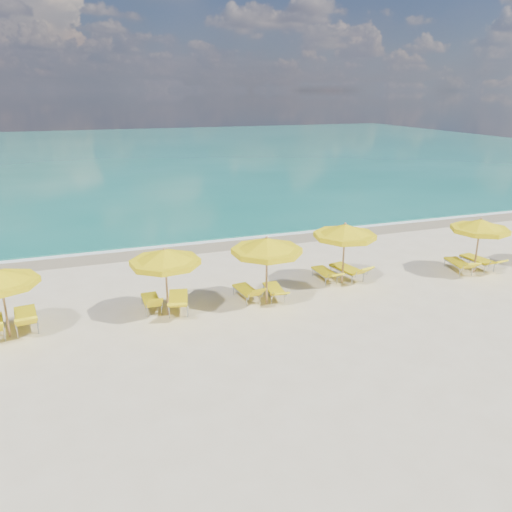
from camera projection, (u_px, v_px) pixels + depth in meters
name	position (u px, v px, depth m)	size (l,w,h in m)	color
ground_plane	(270.00, 299.00, 18.35)	(120.00, 120.00, 0.00)	beige
ocean	(130.00, 153.00, 61.28)	(120.00, 80.00, 0.30)	#126859
wet_sand_band	(217.00, 244.00, 24.97)	(120.00, 2.60, 0.01)	tan
foam_line	(213.00, 240.00, 25.69)	(120.00, 1.20, 0.03)	white
whitecap_near	(85.00, 211.00, 31.65)	(14.00, 0.36, 0.05)	white
whitecap_far	(256.00, 181.00, 42.36)	(18.00, 0.30, 0.05)	white
umbrella_2	(0.00, 278.00, 14.93)	(2.30, 2.30, 2.28)	tan
umbrella_3	(165.00, 258.00, 16.43)	(2.90, 2.90, 2.41)	tan
umbrella_4	(267.00, 246.00, 17.26)	(3.18, 3.18, 2.54)	tan
umbrella_5	(345.00, 232.00, 19.24)	(2.90, 2.90, 2.48)	tan
umbrella_6	(480.00, 226.00, 20.41)	(2.59, 2.59, 2.38)	tan
lounger_2_right	(26.00, 321.00, 16.05)	(0.91, 2.08, 0.87)	#A5A8AD
lounger_3_left	(152.00, 304.00, 17.39)	(0.60, 1.68, 0.80)	#A5A8AD
lounger_3_right	(178.00, 304.00, 17.35)	(1.07, 2.15, 0.81)	#A5A8AD
lounger_4_left	(247.00, 294.00, 18.23)	(0.78, 1.78, 0.79)	#A5A8AD
lounger_4_right	(274.00, 293.00, 18.38)	(0.72, 1.78, 0.65)	#A5A8AD
lounger_5_left	(325.00, 275.00, 20.10)	(0.63, 1.79, 0.66)	#A5A8AD
lounger_5_right	(348.00, 273.00, 20.26)	(1.05, 2.09, 0.86)	#A5A8AD
lounger_6_left	(459.00, 267.00, 21.06)	(0.93, 1.93, 0.78)	#A5A8AD
lounger_6_right	(478.00, 263.00, 21.45)	(0.84, 2.04, 0.74)	#A5A8AD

